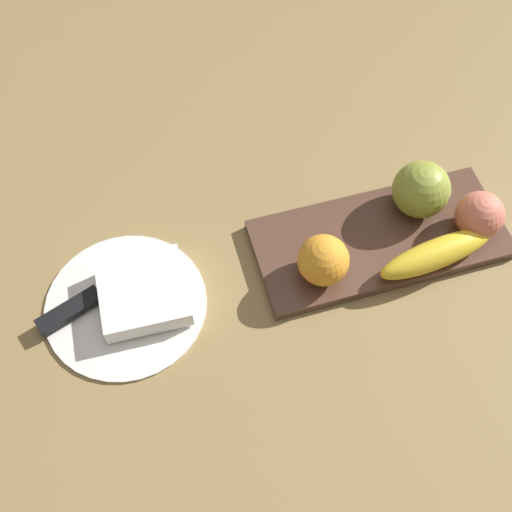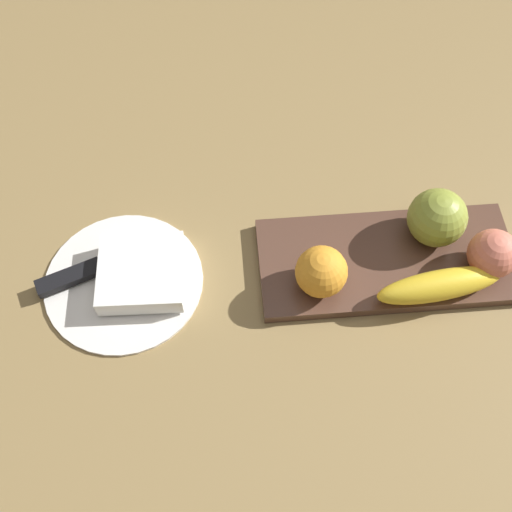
% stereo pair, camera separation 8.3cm
% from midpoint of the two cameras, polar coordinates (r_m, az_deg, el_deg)
% --- Properties ---
extents(ground_plane, '(2.40, 2.40, 0.00)m').
position_cam_midpoint_polar(ground_plane, '(0.89, 15.51, -2.72)').
color(ground_plane, olive).
extents(fruit_tray, '(0.36, 0.16, 0.02)m').
position_cam_midpoint_polar(fruit_tray, '(0.90, 14.45, -0.65)').
color(fruit_tray, brown).
rests_on(fruit_tray, ground_plane).
extents(apple, '(0.08, 0.08, 0.08)m').
position_cam_midpoint_polar(apple, '(0.90, 18.81, 3.11)').
color(apple, olive).
rests_on(apple, fruit_tray).
extents(banana, '(0.18, 0.06, 0.04)m').
position_cam_midpoint_polar(banana, '(0.87, 19.09, -2.80)').
color(banana, yellow).
rests_on(banana, fruit_tray).
extents(orange_near_apple, '(0.07, 0.07, 0.07)m').
position_cam_midpoint_polar(orange_near_apple, '(0.82, 8.86, -1.62)').
color(orange_near_apple, orange).
rests_on(orange_near_apple, fruit_tray).
extents(peach, '(0.07, 0.07, 0.07)m').
position_cam_midpoint_polar(peach, '(0.90, 23.34, -0.02)').
color(peach, '#DD745D').
rests_on(peach, fruit_tray).
extents(dinner_plate, '(0.22, 0.22, 0.01)m').
position_cam_midpoint_polar(dinner_plate, '(0.87, -9.37, -2.49)').
color(dinner_plate, white).
rests_on(dinner_plate, ground_plane).
extents(folded_napkin, '(0.12, 0.11, 0.03)m').
position_cam_midpoint_polar(folded_napkin, '(0.85, -7.73, -1.76)').
color(folded_napkin, white).
rests_on(folded_napkin, dinner_plate).
extents(knife, '(0.18, 0.08, 0.01)m').
position_cam_midpoint_polar(knife, '(0.88, -13.21, -1.82)').
color(knife, silver).
rests_on(knife, dinner_plate).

